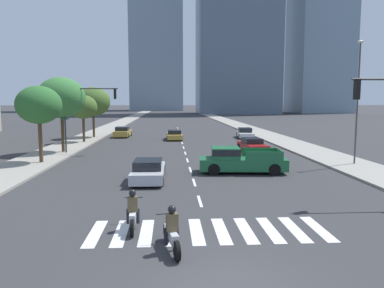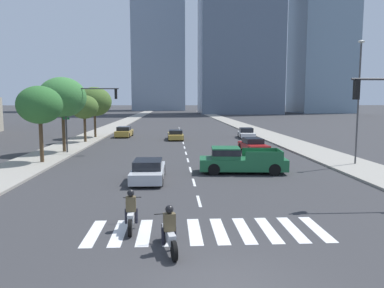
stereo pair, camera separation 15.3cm
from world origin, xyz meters
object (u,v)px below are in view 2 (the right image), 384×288
Objects in this scene: sedan_silver_3 at (148,171)px; street_tree_fourth at (94,102)px; motorcycle_trailing at (169,233)px; street_tree_nearest at (40,105)px; sedan_gold_2 at (176,135)px; street_tree_second at (62,97)px; sedan_gold_1 at (124,132)px; street_tree_third at (84,107)px; street_lamp_east at (359,94)px; sedan_white_0 at (246,133)px; sedan_red_4 at (253,146)px; motorcycle_lead at (131,213)px; pickup_truck at (238,160)px; traffic_signal_far at (85,106)px.

street_tree_fourth is at bearing 19.04° from sedan_silver_3.
street_tree_nearest is at bearing 18.48° from motorcycle_trailing.
street_tree_second is at bearing 136.67° from sedan_gold_2.
sedan_gold_1 is 8.38m from street_tree_third.
street_lamp_east reaches higher than sedan_gold_2.
sedan_white_0 is 0.73× the size of street_tree_fourth.
sedan_gold_1 reaches higher than sedan_red_4.
pickup_truck is (5.84, 10.32, 0.23)m from motorcycle_lead.
street_tree_nearest is 1.09× the size of street_tree_third.
pickup_truck is 23.22m from sedan_white_0.
street_tree_nearest is at bearing -75.80° from sedan_red_4.
sedan_red_4 is 0.91× the size of street_tree_third.
pickup_truck is at bearing -7.81° from sedan_white_0.
sedan_silver_3 reaches higher than sedan_white_0.
street_lamp_east reaches higher than motorcycle_trailing.
traffic_signal_far is 2.30m from street_tree_second.
sedan_white_0 is 0.52× the size of street_lamp_east.
street_tree_second is (-2.12, 0.53, 0.71)m from traffic_signal_far.
street_tree_third is at bearing 145.54° from street_lamp_east.
traffic_signal_far is 1.16× the size of street_tree_third.
motorcycle_lead is 20.90m from traffic_signal_far.
motorcycle_lead is 0.49× the size of sedan_white_0.
sedan_white_0 is at bearing 37.98° from traffic_signal_far.
street_tree_third is (0.00, 13.79, -0.37)m from street_tree_nearest.
traffic_signal_far is at bearing -33.59° from pickup_truck.
sedan_white_0 is 0.97× the size of sedan_red_4.
pickup_truck reaches higher than sedan_gold_1.
sedan_gold_1 reaches higher than sedan_silver_3.
traffic_signal_far is 22.09m from street_lamp_east.
pickup_truck is 1.02× the size of street_tree_nearest.
street_tree_third is (-2.12, 8.61, -0.28)m from traffic_signal_far.
motorcycle_trailing is 32.02m from street_tree_third.
sedan_gold_2 is (-3.91, 21.05, -0.26)m from pickup_truck.
street_tree_nearest is (-10.12, -16.90, 3.83)m from sedan_gold_2.
street_tree_third is at bearing 90.00° from street_tree_nearest.
street_tree_fourth is (-23.00, 21.21, -0.56)m from street_lamp_east.
street_tree_nearest is 13.80m from street_tree_third.
pickup_truck is 21.41m from sedan_gold_2.
street_tree_fourth is (-17.20, 13.55, 4.00)m from sedan_red_4.
street_tree_third is at bearing -47.47° from pickup_truck.
motorcycle_trailing is at bearing -132.59° from street_lamp_east.
motorcycle_trailing is 37.27m from street_tree_fourth.
sedan_silver_3 is 13.46m from traffic_signal_far.
street_tree_fourth is (0.00, 5.43, 0.58)m from street_tree_third.
motorcycle_trailing is 0.46× the size of sedan_red_4.
sedan_red_4 is at bearing -26.87° from motorcycle_lead.
sedan_white_0 is at bearing -96.03° from sedan_gold_1.
street_tree_third reaches higher than sedan_gold_2.
sedan_silver_3 is at bearing -67.48° from street_tree_third.
street_tree_fourth is at bearing 10.89° from motorcycle_lead.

